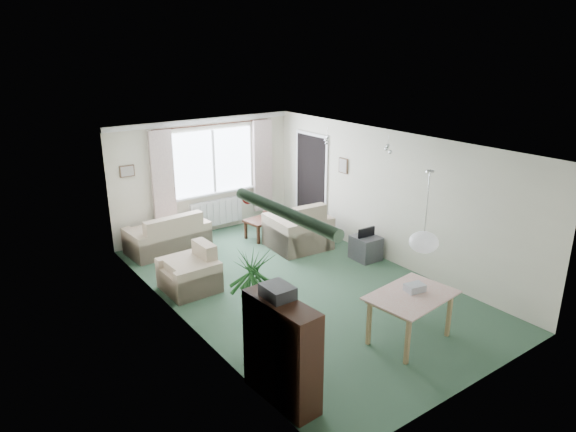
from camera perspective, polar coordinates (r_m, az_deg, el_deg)
ground at (r=8.56m, az=1.19°, el=-7.84°), size 6.50×6.50×0.00m
window at (r=10.76m, az=-8.33°, el=6.02°), size 1.80×0.03×1.30m
curtain_rod at (r=10.55m, az=-8.32°, el=10.03°), size 2.60×0.03×0.03m
curtain_left at (r=10.26m, az=-13.70°, el=3.74°), size 0.45×0.08×2.00m
curtain_right at (r=11.29m, az=-2.85°, el=5.59°), size 0.45×0.08×2.00m
radiator at (r=11.02m, az=-7.97°, el=0.40°), size 1.20×0.10×0.55m
doorway at (r=10.98m, az=2.61°, el=3.77°), size 0.03×0.95×2.00m
pendant_lamp at (r=6.57m, az=14.84°, el=-2.83°), size 0.36×0.36×0.36m
tinsel_garland at (r=4.92m, az=-0.44°, el=0.44°), size 1.60×1.60×0.12m
bauble_cluster_a at (r=9.31m, az=4.39°, el=8.72°), size 0.20×0.20×0.20m
bauble_cluster_b at (r=8.66m, az=11.08°, el=7.68°), size 0.20×0.20×0.20m
wall_picture_back at (r=10.08m, az=-17.45°, el=4.78°), size 0.28×0.03×0.22m
wall_picture_right at (r=10.11m, az=6.17°, el=5.58°), size 0.03×0.24×0.30m
sofa at (r=10.14m, az=-13.27°, el=-1.70°), size 1.56×0.90×0.76m
armchair_corner at (r=9.99m, az=1.11°, el=-0.89°), size 1.13×1.08×0.95m
armchair_left at (r=8.46m, az=-10.97°, el=-5.73°), size 0.81×0.85×0.75m
coffee_table at (r=10.63m, az=-2.35°, el=-1.24°), size 0.96×0.61×0.41m
photo_frame at (r=10.56m, az=-2.56°, el=0.25°), size 0.12×0.05×0.16m
bookshelf at (r=5.82m, az=-0.72°, el=-14.80°), size 0.40×1.02×1.22m
hifi_box at (r=5.56m, az=-1.15°, el=-8.38°), size 0.28×0.35×0.14m
houseplant at (r=6.45m, az=-3.73°, el=-9.89°), size 0.80×0.80×1.48m
dining_table at (r=7.17m, az=13.36°, el=-10.98°), size 1.14×0.83×0.66m
gift_box at (r=7.09m, az=13.90°, el=-7.81°), size 0.28×0.22×0.12m
tv_cube at (r=9.62m, az=8.63°, el=-3.51°), size 0.46×0.50×0.44m
pet_bed at (r=10.50m, az=3.73°, el=-2.37°), size 0.61×0.61×0.12m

